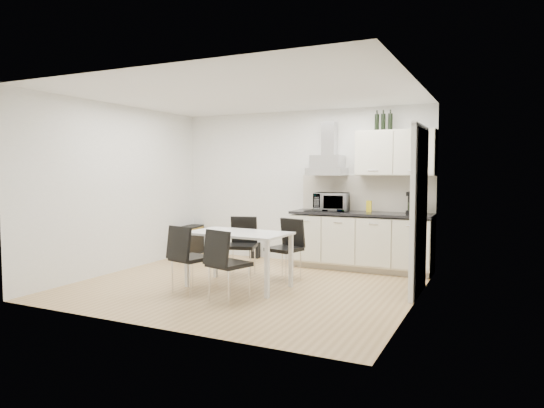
# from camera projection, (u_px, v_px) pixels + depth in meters

# --- Properties ---
(ground) EXTENTS (4.50, 4.50, 0.00)m
(ground) POSITION_uv_depth(u_px,v_px,m) (246.00, 285.00, 6.69)
(ground) COLOR tan
(ground) RESTS_ON ground
(wall_back) EXTENTS (4.50, 0.10, 2.60)m
(wall_back) POSITION_uv_depth(u_px,v_px,m) (301.00, 187.00, 8.40)
(wall_back) COLOR white
(wall_back) RESTS_ON ground
(wall_front) EXTENTS (4.50, 0.10, 2.60)m
(wall_front) POSITION_uv_depth(u_px,v_px,m) (149.00, 199.00, 4.79)
(wall_front) COLOR white
(wall_front) RESTS_ON ground
(wall_left) EXTENTS (0.10, 4.00, 2.60)m
(wall_left) POSITION_uv_depth(u_px,v_px,m) (119.00, 188.00, 7.56)
(wall_left) COLOR white
(wall_left) RESTS_ON ground
(wall_right) EXTENTS (0.10, 4.00, 2.60)m
(wall_right) POSITION_uv_depth(u_px,v_px,m) (416.00, 195.00, 5.63)
(wall_right) COLOR white
(wall_right) RESTS_ON ground
(ceiling) EXTENTS (4.50, 4.50, 0.00)m
(ceiling) POSITION_uv_depth(u_px,v_px,m) (245.00, 94.00, 6.50)
(ceiling) COLOR white
(ceiling) RESTS_ON wall_back
(doorway) EXTENTS (0.08, 1.04, 2.10)m
(doorway) POSITION_uv_depth(u_px,v_px,m) (419.00, 212.00, 6.16)
(doorway) COLOR white
(doorway) RESTS_ON ground
(kitchenette) EXTENTS (2.22, 0.64, 2.52)m
(kitchenette) POSITION_uv_depth(u_px,v_px,m) (364.00, 218.00, 7.68)
(kitchenette) COLOR beige
(kitchenette) RESTS_ON ground
(dining_table) EXTENTS (1.38, 0.84, 0.75)m
(dining_table) POSITION_uv_depth(u_px,v_px,m) (239.00, 238.00, 6.54)
(dining_table) COLOR white
(dining_table) RESTS_ON ground
(chair_far_left) EXTENTS (0.57, 0.61, 0.88)m
(chair_far_left) POSITION_uv_depth(u_px,v_px,m) (241.00, 247.00, 7.23)
(chair_far_left) COLOR black
(chair_far_left) RESTS_ON ground
(chair_far_right) EXTENTS (0.55, 0.59, 0.88)m
(chair_far_right) POSITION_uv_depth(u_px,v_px,m) (284.00, 250.00, 6.96)
(chair_far_right) COLOR black
(chair_far_right) RESTS_ON ground
(chair_near_left) EXTENTS (0.55, 0.59, 0.88)m
(chair_near_left) POSITION_uv_depth(u_px,v_px,m) (191.00, 259.00, 6.24)
(chair_near_left) COLOR black
(chair_near_left) RESTS_ON ground
(chair_near_right) EXTENTS (0.56, 0.61, 0.88)m
(chair_near_right) POSITION_uv_depth(u_px,v_px,m) (229.00, 265.00, 5.84)
(chair_near_right) COLOR black
(chair_near_right) RESTS_ON ground
(guitar_amp) EXTENTS (0.36, 0.68, 0.54)m
(guitar_amp) POSITION_uv_depth(u_px,v_px,m) (190.00, 240.00, 9.05)
(guitar_amp) COLOR black
(guitar_amp) RESTS_ON ground
(floor_speaker) EXTENTS (0.19, 0.17, 0.28)m
(floor_speaker) POSITION_uv_depth(u_px,v_px,m) (255.00, 250.00, 8.75)
(floor_speaker) COLOR black
(floor_speaker) RESTS_ON ground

